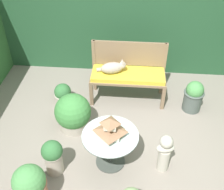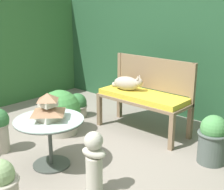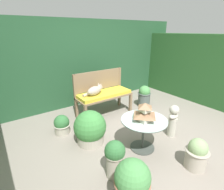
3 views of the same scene
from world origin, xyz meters
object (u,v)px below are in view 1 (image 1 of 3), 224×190
object	(u,v)px
patio_table	(110,141)
potted_plant_bench_left	(63,94)
potted_plant_table_far	(53,156)
potted_plant_hedge_corner	(73,114)
potted_plant_table_near	(194,96)
potted_plant_patio_mid	(31,187)
garden_bust	(165,152)
pagoda_birdhouse	(110,128)
cat	(113,68)
garden_bench	(128,77)

from	to	relation	value
patio_table	potted_plant_bench_left	world-z (taller)	patio_table
potted_plant_table_far	potted_plant_hedge_corner	distance (m)	0.89
potted_plant_table_far	potted_plant_table_near	xyz separation A→B (m)	(2.07, 1.50, -0.02)
potted_plant_patio_mid	potted_plant_table_near	size ratio (longest dim) A/B	1.16
patio_table	potted_plant_table_near	xyz separation A→B (m)	(1.32, 1.28, -0.15)
garden_bust	potted_plant_patio_mid	distance (m)	1.77
patio_table	potted_plant_bench_left	distance (m)	1.61
pagoda_birdhouse	potted_plant_hedge_corner	distance (m)	1.02
patio_table	pagoda_birdhouse	xyz separation A→B (m)	(0.00, 0.00, 0.24)
pagoda_birdhouse	potted_plant_bench_left	world-z (taller)	pagoda_birdhouse
cat	potted_plant_table_near	xyz separation A→B (m)	(1.41, -0.18, -0.38)
garden_bench	patio_table	world-z (taller)	garden_bench
potted_plant_table_near	potted_plant_bench_left	world-z (taller)	potted_plant_table_near
potted_plant_bench_left	cat	bearing A→B (deg)	12.49
cat	potted_plant_patio_mid	size ratio (longest dim) A/B	0.78
pagoda_birdhouse	potted_plant_table_far	bearing A→B (deg)	-164.16
pagoda_birdhouse	garden_bust	size ratio (longest dim) A/B	0.54
garden_bench	potted_plant_bench_left	distance (m)	1.20
potted_plant_hedge_corner	garden_bench	bearing A→B (deg)	44.08
garden_bust	potted_plant_table_far	distance (m)	1.51
potted_plant_table_far	potted_plant_hedge_corner	bearing A→B (deg)	83.59
garden_bust	potted_plant_bench_left	size ratio (longest dim) A/B	1.64
cat	potted_plant_table_far	xyz separation A→B (m)	(-0.67, -1.68, -0.36)
pagoda_birdhouse	potted_plant_patio_mid	bearing A→B (deg)	-141.09
potted_plant_hedge_corner	potted_plant_table_near	bearing A→B (deg)	17.24
patio_table	potted_plant_table_far	distance (m)	0.80
pagoda_birdhouse	potted_plant_patio_mid	distance (m)	1.20
cat	potted_plant_hedge_corner	world-z (taller)	cat
cat	garden_bust	bearing A→B (deg)	-76.96
garden_bench	potted_plant_hedge_corner	bearing A→B (deg)	-135.92
potted_plant_patio_mid	potted_plant_table_near	bearing A→B (deg)	42.16
garden_bench	potted_plant_patio_mid	xyz separation A→B (m)	(-1.07, -2.20, -0.14)
pagoda_birdhouse	garden_bench	bearing A→B (deg)	83.14
garden_bust	garden_bench	bearing A→B (deg)	99.55
patio_table	potted_plant_hedge_corner	world-z (taller)	potted_plant_hedge_corner
patio_table	potted_plant_bench_left	size ratio (longest dim) A/B	1.97
garden_bench	potted_plant_patio_mid	world-z (taller)	potted_plant_patio_mid
potted_plant_bench_left	potted_plant_table_near	bearing A→B (deg)	0.30
potted_plant_patio_mid	potted_plant_table_far	distance (m)	0.53
potted_plant_hedge_corner	potted_plant_table_far	bearing A→B (deg)	-96.41
garden_bench	potted_plant_hedge_corner	world-z (taller)	potted_plant_hedge_corner
patio_table	potted_plant_table_near	world-z (taller)	potted_plant_table_near
potted_plant_table_far	potted_plant_table_near	size ratio (longest dim) A/B	0.97
cat	garden_bust	xyz separation A→B (m)	(0.83, -1.51, -0.33)
cat	pagoda_birdhouse	bearing A→B (deg)	-102.28
garden_bench	pagoda_birdhouse	world-z (taller)	pagoda_birdhouse
cat	potted_plant_table_near	size ratio (longest dim) A/B	0.91
garden_bench	potted_plant_bench_left	size ratio (longest dim) A/B	3.38
patio_table	pagoda_birdhouse	distance (m)	0.24
potted_plant_table_near	potted_plant_bench_left	bearing A→B (deg)	-179.70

